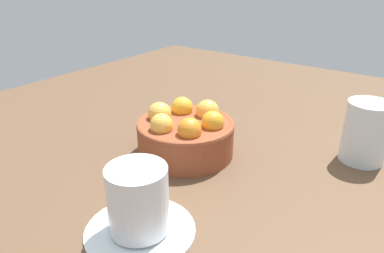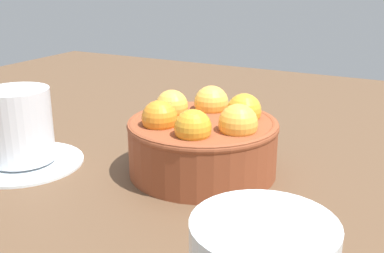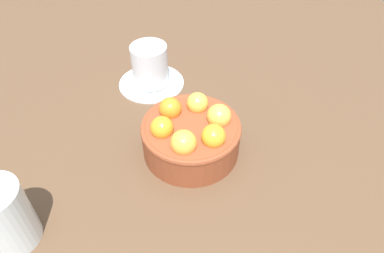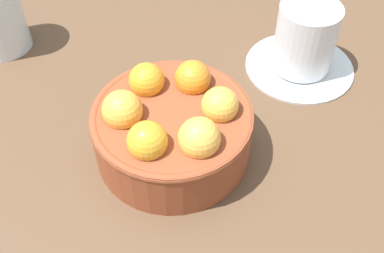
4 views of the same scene
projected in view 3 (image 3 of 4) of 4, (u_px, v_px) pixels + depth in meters
ground_plane at (191, 157)px, 61.30cm from camera, size 135.46×114.10×3.54cm
terracotta_bowl at (191, 134)px, 57.46cm from camera, size 16.05×16.05×8.48cm
coffee_cup at (150, 68)px, 70.97cm from camera, size 13.29×13.29×8.71cm
water_glass at (3, 217)px, 45.04cm from camera, size 6.92×6.92×9.96cm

